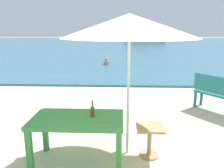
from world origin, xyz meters
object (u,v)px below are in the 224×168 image
(beer_bottle_amber, at_px, (93,111))
(swimmer_person, at_px, (106,62))
(bench_teal_center, at_px, (217,92))
(picnic_table_green, at_px, (78,124))
(patio_umbrella, at_px, (129,26))
(boat_tanker, at_px, (144,36))
(side_table_wood, at_px, (150,137))

(beer_bottle_amber, height_order, swimmer_person, beer_bottle_amber)
(bench_teal_center, height_order, swimmer_person, bench_teal_center)
(picnic_table_green, height_order, bench_teal_center, bench_teal_center)
(patio_umbrella, bearing_deg, boat_tanker, 84.24)
(beer_bottle_amber, xyz_separation_m, swimmer_person, (-0.45, 9.76, -0.61))
(picnic_table_green, relative_size, beer_bottle_amber, 5.28)
(picnic_table_green, distance_m, beer_bottle_amber, 0.31)
(boat_tanker, bearing_deg, swimmer_person, -99.81)
(patio_umbrella, bearing_deg, side_table_wood, -14.63)
(boat_tanker, bearing_deg, patio_umbrella, -95.76)
(swimmer_person, bearing_deg, side_table_wood, -81.93)
(side_table_wood, xyz_separation_m, boat_tanker, (3.33, 36.71, 0.66))
(side_table_wood, height_order, bench_teal_center, bench_teal_center)
(bench_teal_center, xyz_separation_m, boat_tanker, (1.40, 34.55, 0.48))
(bench_teal_center, bearing_deg, picnic_table_green, -142.07)
(beer_bottle_amber, xyz_separation_m, patio_umbrella, (0.55, 0.28, 1.26))
(beer_bottle_amber, relative_size, swimmer_person, 0.65)
(side_table_wood, xyz_separation_m, swimmer_person, (-1.36, 9.58, -0.11))
(bench_teal_center, relative_size, swimmer_person, 2.87)
(patio_umbrella, bearing_deg, beer_bottle_amber, -153.26)
(picnic_table_green, height_order, swimmer_person, picnic_table_green)
(beer_bottle_amber, xyz_separation_m, side_table_wood, (0.91, 0.18, -0.50))
(picnic_table_green, bearing_deg, bench_teal_center, 37.93)
(bench_teal_center, bearing_deg, beer_bottle_amber, -140.48)
(swimmer_person, bearing_deg, bench_teal_center, -66.07)
(patio_umbrella, relative_size, side_table_wood, 4.26)
(bench_teal_center, bearing_deg, patio_umbrella, -137.96)
(bench_teal_center, bearing_deg, boat_tanker, 87.68)
(bench_teal_center, bearing_deg, swimmer_person, 113.93)
(picnic_table_green, xyz_separation_m, bench_teal_center, (3.07, 2.39, -0.11))
(side_table_wood, relative_size, swimmer_person, 1.32)
(picnic_table_green, distance_m, side_table_wood, 1.20)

